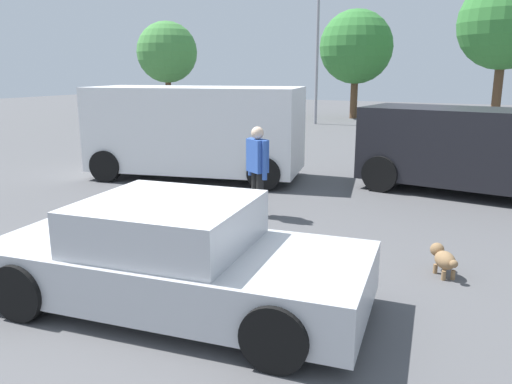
{
  "coord_description": "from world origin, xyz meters",
  "views": [
    {
      "loc": [
        3.39,
        -4.44,
        2.62
      ],
      "look_at": [
        0.23,
        1.99,
        0.9
      ],
      "focal_mm": 35.74,
      "sensor_mm": 36.0,
      "label": 1
    }
  ],
  "objects_px": {
    "dog": "(443,258)",
    "pedestrian": "(257,164)",
    "light_post_near": "(318,23)",
    "suv_dark": "(473,148)",
    "sedan_foreground": "(175,258)",
    "van_white": "(196,129)"
  },
  "relations": [
    {
      "from": "dog",
      "to": "pedestrian",
      "type": "height_order",
      "value": "pedestrian"
    },
    {
      "from": "dog",
      "to": "light_post_near",
      "type": "xyz_separation_m",
      "value": [
        -8.05,
        17.6,
        4.6
      ]
    },
    {
      "from": "suv_dark",
      "to": "pedestrian",
      "type": "height_order",
      "value": "suv_dark"
    },
    {
      "from": "dog",
      "to": "light_post_near",
      "type": "distance_m",
      "value": 19.89
    },
    {
      "from": "dog",
      "to": "suv_dark",
      "type": "height_order",
      "value": "suv_dark"
    },
    {
      "from": "sedan_foreground",
      "to": "van_white",
      "type": "bearing_deg",
      "value": 114.13
    },
    {
      "from": "dog",
      "to": "pedestrian",
      "type": "bearing_deg",
      "value": 34.1
    },
    {
      "from": "dog",
      "to": "light_post_near",
      "type": "height_order",
      "value": "light_post_near"
    },
    {
      "from": "van_white",
      "to": "light_post_near",
      "type": "bearing_deg",
      "value": -95.07
    },
    {
      "from": "van_white",
      "to": "suv_dark",
      "type": "relative_size",
      "value": 1.13
    },
    {
      "from": "van_white",
      "to": "light_post_near",
      "type": "relative_size",
      "value": 0.75
    },
    {
      "from": "light_post_near",
      "to": "pedestrian",
      "type": "bearing_deg",
      "value": -73.93
    },
    {
      "from": "van_white",
      "to": "suv_dark",
      "type": "height_order",
      "value": "van_white"
    },
    {
      "from": "sedan_foreground",
      "to": "suv_dark",
      "type": "xyz_separation_m",
      "value": [
        2.59,
        7.31,
        0.44
      ]
    },
    {
      "from": "suv_dark",
      "to": "light_post_near",
      "type": "relative_size",
      "value": 0.66
    },
    {
      "from": "suv_dark",
      "to": "pedestrian",
      "type": "relative_size",
      "value": 2.9
    },
    {
      "from": "van_white",
      "to": "suv_dark",
      "type": "bearing_deg",
      "value": 178.05
    },
    {
      "from": "pedestrian",
      "to": "light_post_near",
      "type": "xyz_separation_m",
      "value": [
        -4.66,
        16.18,
        3.85
      ]
    },
    {
      "from": "van_white",
      "to": "light_post_near",
      "type": "xyz_separation_m",
      "value": [
        -1.76,
        13.69,
        3.63
      ]
    },
    {
      "from": "suv_dark",
      "to": "light_post_near",
      "type": "distance_m",
      "value": 15.36
    },
    {
      "from": "sedan_foreground",
      "to": "suv_dark",
      "type": "distance_m",
      "value": 7.77
    },
    {
      "from": "van_white",
      "to": "pedestrian",
      "type": "bearing_deg",
      "value": 127.0
    }
  ]
}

